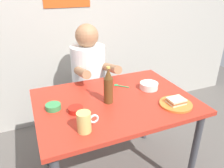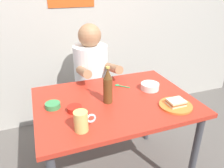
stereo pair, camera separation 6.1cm
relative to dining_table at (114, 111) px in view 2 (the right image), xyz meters
name	(u,v)px [view 2 (the right image)]	position (x,y,z in m)	size (l,w,h in m)	color
wall_back	(78,3)	(0.00, 1.05, 0.65)	(4.40, 0.09, 2.60)	#ADA89E
dining_table	(114,111)	(0.00, 0.00, 0.00)	(1.10, 0.80, 0.74)	#B72D1E
stool	(93,105)	(0.00, 0.63, -0.30)	(0.34, 0.34, 0.45)	#4C4C51
person_seated	(91,67)	(0.00, 0.62, 0.12)	(0.33, 0.56, 0.72)	white
plate_orange	(176,105)	(0.35, -0.23, 0.10)	(0.22, 0.22, 0.01)	orange
sandwich	(176,102)	(0.35, -0.23, 0.13)	(0.11, 0.09, 0.04)	beige
beer_mug	(81,121)	(-0.30, -0.26, 0.15)	(0.13, 0.08, 0.12)	#D1BC66
beer_bottle	(108,87)	(-0.05, -0.02, 0.21)	(0.06, 0.06, 0.26)	#593819
rice_bowl_white	(150,86)	(0.32, 0.06, 0.12)	(0.14, 0.14, 0.05)	silver
sambal_bowl_red	(74,109)	(-0.30, -0.05, 0.11)	(0.10, 0.10, 0.03)	#B21E14
dip_bowl_green	(53,105)	(-0.42, 0.04, 0.11)	(0.10, 0.10, 0.03)	#388C4C
spoon	(120,86)	(0.12, 0.19, 0.10)	(0.10, 0.09, 0.01)	#26A559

